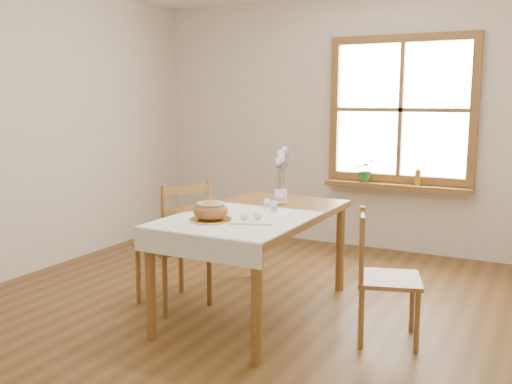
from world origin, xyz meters
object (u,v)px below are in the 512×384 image
chair_left (173,243)px  flower_vase (281,197)px  dining_table (256,224)px  chair_right (389,277)px  bread_plate (211,220)px

chair_left → flower_vase: bearing=153.0°
dining_table → flower_vase: flower_vase is taller
chair_left → chair_right: 1.63m
dining_table → chair_left: size_ratio=1.65×
dining_table → bread_plate: bread_plate is taller
flower_vase → chair_left: bearing=-139.0°
dining_table → chair_left: bearing=-165.7°
dining_table → chair_right: bearing=-2.7°
bread_plate → dining_table: bearing=75.1°
dining_table → bread_plate: (-0.11, -0.43, 0.10)m
chair_left → flower_vase: 0.90m
chair_right → bread_plate: size_ratio=3.12×
dining_table → bread_plate: size_ratio=5.87×
chair_left → chair_right: chair_left is taller
dining_table → chair_right: chair_right is taller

